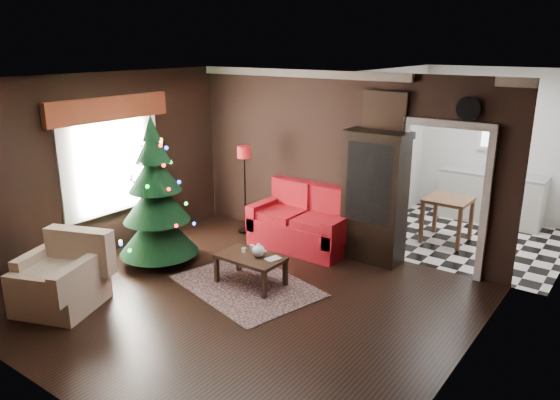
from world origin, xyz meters
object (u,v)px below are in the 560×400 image
Objects in this scene: loveseat at (302,218)px; teapot at (258,251)px; armchair at (58,273)px; wall_clock at (469,108)px; curio_cabinet at (374,200)px; christmas_tree at (156,196)px; floor_lamp at (245,190)px; coffee_table at (251,270)px; kitchen_table at (447,220)px.

loveseat reaches higher than teapot.
armchair reaches higher than teapot.
curio_cabinet is at bearing -171.47° from wall_clock.
christmas_tree reaches higher than loveseat.
teapot is (0.32, -1.53, 0.01)m from loveseat.
teapot is at bearing 8.83° from christmas_tree.
floor_lamp is 2.01m from coffee_table.
wall_clock reaches higher than floor_lamp.
kitchen_table is (0.65, 1.43, -0.57)m from curio_cabinet.
kitchen_table is (2.87, 1.80, -0.46)m from floor_lamp.
armchair is 2.54m from teapot.
teapot is 3.37m from wall_clock.
floor_lamp is at bearing 131.86° from coffee_table.
curio_cabinet reaches higher than kitchen_table.
floor_lamp is at bearing -170.90° from wall_clock.
christmas_tree is 2.47× the size of coffee_table.
armchair is at bearing -123.53° from curio_cabinet.
curio_cabinet is at bearing 62.19° from coffee_table.
wall_clock is (1.20, 0.18, 1.43)m from curio_cabinet.
curio_cabinet is at bearing 9.40° from floor_lamp.
christmas_tree reaches higher than coffee_table.
teapot is at bearing 29.23° from armchair.
christmas_tree is at bearing -141.58° from curio_cabinet.
teapot reaches higher than coffee_table.
curio_cabinet is at bearing 38.42° from christmas_tree.
floor_lamp is at bearing -170.60° from curio_cabinet.
coffee_table is 1.21× the size of kitchen_table.
armchair is 2.46m from coffee_table.
christmas_tree is (-0.32, -1.65, 0.22)m from floor_lamp.
curio_cabinet is 1.88m from wall_clock.
wall_clock is (3.42, 0.55, 1.55)m from floor_lamp.
coffee_table is (1.27, -1.42, -0.61)m from floor_lamp.
armchair is 1.29× the size of kitchen_table.
christmas_tree reaches higher than teapot.
loveseat reaches higher than armchair.
floor_lamp is 3.41m from kitchen_table.
loveseat is 3.73m from armchair.
wall_clock is (2.03, 1.93, 1.87)m from teapot.
christmas_tree is at bearing -171.17° from teapot.
curio_cabinet reaches higher than teapot.
teapot is (0.11, 0.04, 0.30)m from coffee_table.
christmas_tree is 11.41× the size of teapot.
teapot is (-0.83, -1.75, -0.44)m from curio_cabinet.
kitchen_table is at bearing 65.56° from curio_cabinet.
coffee_table is (0.21, -1.57, -0.28)m from loveseat.
loveseat is at bearing 52.24° from christmas_tree.
coffee_table is at bearing -48.14° from floor_lamp.
floor_lamp is (-2.22, -0.37, -0.12)m from curio_cabinet.
wall_clock is (3.66, 3.89, 1.92)m from armchair.
armchair is at bearing -94.11° from floor_lamp.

